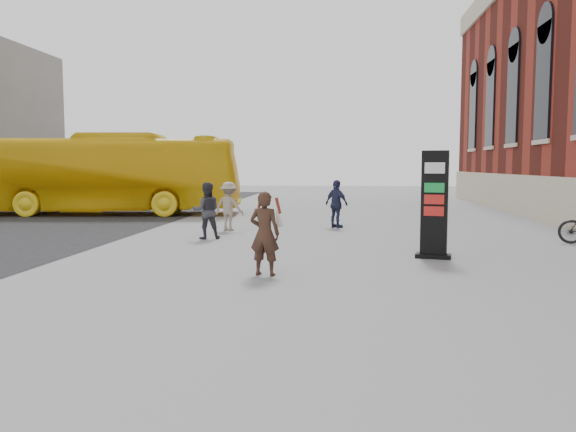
# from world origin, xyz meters

# --- Properties ---
(ground) EXTENTS (100.00, 100.00, 0.00)m
(ground) POSITION_xyz_m (0.00, 0.00, 0.00)
(ground) COLOR #9E9EA3
(info_pylon) EXTENTS (0.90, 0.59, 2.57)m
(info_pylon) POSITION_xyz_m (3.81, 2.30, 1.28)
(info_pylon) COLOR black
(info_pylon) RESTS_ON ground
(woman) EXTENTS (0.73, 0.68, 1.70)m
(woman) POSITION_xyz_m (0.08, -0.20, 0.87)
(woman) COLOR #332117
(woman) RESTS_ON ground
(bus) EXTENTS (13.27, 4.37, 3.63)m
(bus) POSITION_xyz_m (-9.57, 13.19, 1.81)
(bus) COLOR yellow
(bus) RESTS_ON road
(pedestrian_a) EXTENTS (0.98, 0.86, 1.71)m
(pedestrian_a) POSITION_xyz_m (-2.46, 5.24, 0.85)
(pedestrian_a) COLOR #323239
(pedestrian_a) RESTS_ON ground
(pedestrian_b) EXTENTS (1.21, 0.93, 1.66)m
(pedestrian_b) POSITION_xyz_m (-2.22, 7.45, 0.83)
(pedestrian_b) COLOR gray
(pedestrian_b) RESTS_ON ground
(pedestrian_c) EXTENTS (1.02, 0.98, 1.71)m
(pedestrian_c) POSITION_xyz_m (1.42, 8.64, 0.85)
(pedestrian_c) COLOR #282D4B
(pedestrian_c) RESTS_ON ground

